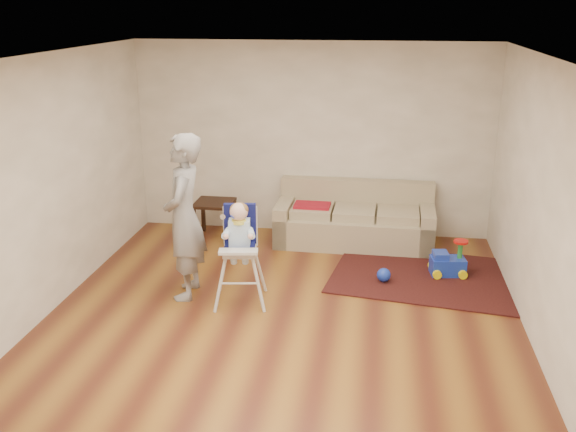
# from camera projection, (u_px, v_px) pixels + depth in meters

# --- Properties ---
(ground) EXTENTS (5.50, 5.50, 0.00)m
(ground) POSITION_uv_depth(u_px,v_px,m) (283.00, 317.00, 6.83)
(ground) COLOR #532516
(ground) RESTS_ON ground
(room_envelope) EXTENTS (5.04, 5.52, 2.72)m
(room_envelope) POSITION_uv_depth(u_px,v_px,m) (290.00, 133.00, 6.72)
(room_envelope) COLOR beige
(room_envelope) RESTS_ON ground
(sofa) EXTENTS (2.16, 0.92, 0.83)m
(sofa) POSITION_uv_depth(u_px,v_px,m) (355.00, 215.00, 8.77)
(sofa) COLOR gray
(sofa) RESTS_ON ground
(side_table) EXTENTS (0.53, 0.53, 0.53)m
(side_table) POSITION_uv_depth(u_px,v_px,m) (215.00, 220.00, 9.06)
(side_table) COLOR black
(side_table) RESTS_ON ground
(area_rug) EXTENTS (2.42, 1.96, 0.02)m
(area_rug) POSITION_uv_depth(u_px,v_px,m) (425.00, 276.00, 7.83)
(area_rug) COLOR black
(area_rug) RESTS_ON ground
(ride_on_toy) EXTENTS (0.44, 0.34, 0.45)m
(ride_on_toy) POSITION_uv_depth(u_px,v_px,m) (448.00, 257.00, 7.78)
(ride_on_toy) COLOR #1A38C1
(ride_on_toy) RESTS_ON area_rug
(toy_ball) EXTENTS (0.17, 0.17, 0.17)m
(toy_ball) POSITION_uv_depth(u_px,v_px,m) (384.00, 275.00, 7.62)
(toy_ball) COLOR #1A38C1
(toy_ball) RESTS_ON area_rug
(high_chair) EXTENTS (0.61, 0.61, 1.16)m
(high_chair) POSITION_uv_depth(u_px,v_px,m) (240.00, 255.00, 7.01)
(high_chair) COLOR silver
(high_chair) RESTS_ON ground
(adult) EXTENTS (0.51, 0.72, 1.87)m
(adult) POSITION_uv_depth(u_px,v_px,m) (184.00, 217.00, 7.06)
(adult) COLOR gray
(adult) RESTS_ON ground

